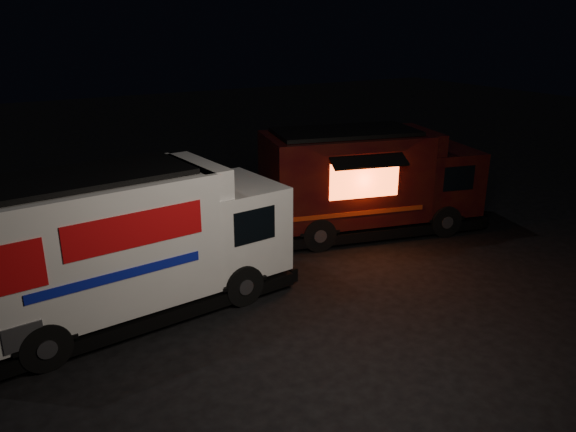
# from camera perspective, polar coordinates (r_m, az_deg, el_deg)

# --- Properties ---
(ground) EXTENTS (80.00, 80.00, 0.00)m
(ground) POSITION_cam_1_polar(r_m,az_deg,el_deg) (13.23, -0.61, -9.02)
(ground) COLOR black
(ground) RESTS_ON ground
(white_truck) EXTENTS (7.65, 3.33, 3.36)m
(white_truck) POSITION_cam_1_polar(r_m,az_deg,el_deg) (12.74, -15.60, -2.59)
(white_truck) COLOR silver
(white_truck) RESTS_ON ground
(red_truck) EXTENTS (7.35, 4.13, 3.23)m
(red_truck) POSITION_cam_1_polar(r_m,az_deg,el_deg) (17.44, 8.49, 3.59)
(red_truck) COLOR #3A120A
(red_truck) RESTS_ON ground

